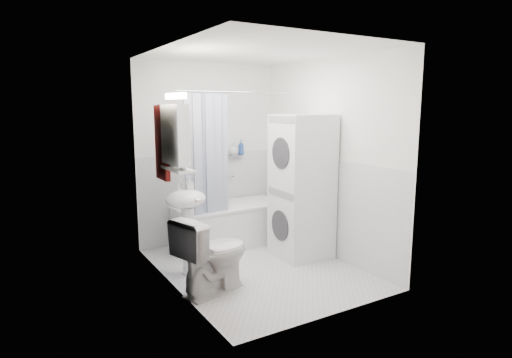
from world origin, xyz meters
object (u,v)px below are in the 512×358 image
washer_dryer (302,187)px  toilet (213,254)px  bathtub (229,223)px  sink (187,212)px

washer_dryer → toilet: (-1.38, -0.40, -0.48)m
bathtub → toilet: bearing=-123.5°
washer_dryer → toilet: washer_dryer is taller
sink → toilet: bearing=-84.4°
sink → washer_dryer: bearing=-5.7°
sink → washer_dryer: (1.43, -0.14, 0.16)m
bathtub → washer_dryer: bearing=-55.5°
bathtub → sink: (-0.86, -0.68, 0.40)m
toilet → washer_dryer: bearing=-90.6°
bathtub → washer_dryer: (0.57, -0.82, 0.57)m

